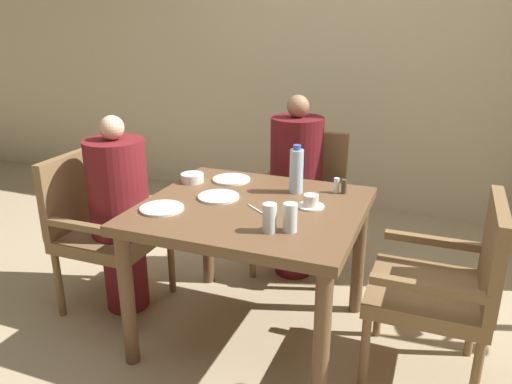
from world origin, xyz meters
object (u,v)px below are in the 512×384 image
Objects in this scene: plate_dessert_center at (219,197)px; glass_tall_mid at (270,218)px; plate_main_left at (162,208)px; glass_tall_near at (290,217)px; chair_right_side at (447,283)px; water_bottle at (296,171)px; plate_main_right at (231,179)px; bowl_small at (192,178)px; diner_in_far_chair at (296,186)px; chair_far_side at (301,194)px; diner_in_left_chair at (120,214)px; chair_left_side at (101,223)px; teacup_with_saucer at (311,202)px.

plate_dessert_center is 1.66× the size of glass_tall_mid.
glass_tall_near reaches higher than plate_main_left.
chair_right_side is 3.51× the size of water_bottle.
glass_tall_near is (-0.65, -0.23, 0.30)m from chair_right_side.
plate_main_right is (0.13, 0.52, 0.00)m from plate_main_left.
bowl_small is at bearing 98.34° from plate_main_left.
diner_in_far_chair is at bearing 59.80° from plate_main_right.
chair_far_side is 7.06× the size of glass_tall_near.
glass_tall_mid is (0.18, -1.00, 0.20)m from diner_in_far_chair.
diner_in_far_chair reaches higher than plate_main_right.
diner_in_far_chair reaches higher than chair_far_side.
diner_in_left_chair is 0.96× the size of diner_in_far_chair.
chair_left_side reaches higher than teacup_with_saucer.
glass_tall_near is (0.70, -0.44, 0.04)m from bowl_small.
water_bottle is (1.06, 0.25, 0.35)m from chair_left_side.
chair_left_side is 1.22m from teacup_with_saucer.
chair_left_side reaches higher than bowl_small.
diner_in_far_chair is (-0.00, -0.14, 0.10)m from chair_far_side.
plate_main_right is at bearing -113.76° from chair_far_side.
chair_left_side is at bearing -166.65° from water_bottle.
glass_tall_mid is at bearing -80.85° from chair_far_side.
chair_far_side is 7.08× the size of bowl_small.
teacup_with_saucer is (0.46, 0.04, 0.02)m from plate_dessert_center.
chair_far_side is 0.90m from plate_dessert_center.
diner_in_far_chair is at bearing 50.11° from bowl_small.
water_bottle is at bearing 94.48° from glass_tall_mid.
chair_right_side is at bearing 0.00° from diner_in_left_chair.
teacup_with_saucer is at bearing 4.02° from diner_in_left_chair.
chair_right_side is at bearing 20.06° from glass_tall_mid.
chair_left_side is 6.78× the size of teacup_with_saucer.
bowl_small is 1.00× the size of glass_tall_near.
diner_in_left_chair is 0.44m from bowl_small.
teacup_with_saucer is (0.27, -0.80, 0.26)m from chair_far_side.
water_bottle is at bearing -73.54° from diner_in_far_chair.
diner_in_far_chair reaches higher than bowl_small.
bowl_small is 0.59m from water_bottle.
plate_main_right is 1.67× the size of bowl_small.
plate_dessert_center is at bearing -174.52° from teacup_with_saucer.
chair_left_side and chair_right_side have the same top height.
plate_main_right is (0.53, 0.31, 0.17)m from diner_in_left_chair.
plate_main_left is at bearing -127.05° from plate_dessert_center.
chair_left_side is at bearing 166.32° from glass_tall_mid.
water_bottle reaches higher than chair_right_side.
chair_right_side is 4.25× the size of plate_dessert_center.
teacup_with_saucer is at bearing -54.16° from water_bottle.
chair_right_side reaches higher than glass_tall_mid.
diner_in_far_chair reaches higher than diner_in_left_chair.
diner_in_left_chair reaches higher than bowl_small.
plate_main_left is (0.54, -0.21, 0.24)m from chair_left_side.
plate_dessert_center is 0.47m from teacup_with_saucer.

